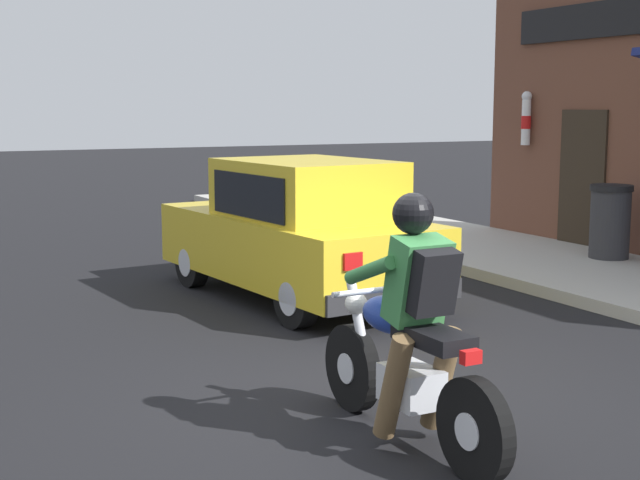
{
  "coord_description": "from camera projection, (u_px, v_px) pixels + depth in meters",
  "views": [
    {
      "loc": [
        -3.13,
        -5.35,
        2.14
      ],
      "look_at": [
        0.53,
        1.71,
        0.95
      ],
      "focal_mm": 50.0,
      "sensor_mm": 36.0,
      "label": 1
    }
  ],
  "objects": [
    {
      "name": "sidewalk_curb",
      "position": [
        581.0,
        271.0,
        11.31
      ],
      "size": [
        2.6,
        22.0,
        0.14
      ],
      "primitive_type": "cube",
      "color": "#ADAAA3",
      "rests_on": "ground"
    },
    {
      "name": "car_hatchback",
      "position": [
        298.0,
        231.0,
        9.92
      ],
      "size": [
        1.99,
        3.92,
        1.57
      ],
      "color": "black",
      "rests_on": "ground"
    },
    {
      "name": "ground_plane",
      "position": [
        364.0,
        406.0,
        6.44
      ],
      "size": [
        80.0,
        80.0,
        0.0
      ],
      "primitive_type": "plane",
      "color": "black"
    },
    {
      "name": "trash_bin",
      "position": [
        610.0,
        221.0,
        11.83
      ],
      "size": [
        0.56,
        0.56,
        0.98
      ],
      "color": "#2D2D33",
      "rests_on": "sidewalk_curb"
    },
    {
      "name": "motorcycle_with_rider",
      "position": [
        410.0,
        341.0,
        5.64
      ],
      "size": [
        0.56,
        2.02,
        1.62
      ],
      "color": "black",
      "rests_on": "ground"
    }
  ]
}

